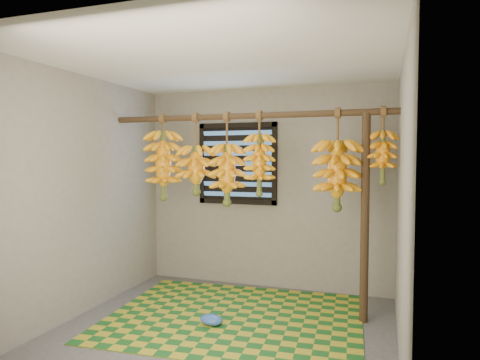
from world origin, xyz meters
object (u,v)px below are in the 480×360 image
at_px(plastic_bag, 211,320).
at_px(banana_bunch_a, 196,170).
at_px(banana_bunch_e, 337,175).
at_px(support_post, 365,218).
at_px(woven_mat, 235,317).
at_px(banana_bunch_c, 227,174).
at_px(banana_bunch_b, 163,165).
at_px(banana_bunch_d, 259,164).
at_px(banana_bunch_f, 383,157).

bearing_deg(plastic_bag, banana_bunch_a, 125.88).
relative_size(plastic_bag, banana_bunch_e, 0.24).
xyz_separation_m(support_post, woven_mat, (-1.21, -0.29, -0.99)).
relative_size(banana_bunch_a, banana_bunch_c, 0.89).
relative_size(plastic_bag, banana_bunch_a, 0.27).
bearing_deg(plastic_bag, banana_bunch_b, 145.03).
distance_m(support_post, plastic_bag, 1.73).
relative_size(support_post, banana_bunch_b, 2.14).
bearing_deg(banana_bunch_d, support_post, 0.00).
bearing_deg(banana_bunch_a, banana_bunch_c, 0.00).
height_order(support_post, banana_bunch_d, banana_bunch_d).
distance_m(plastic_bag, banana_bunch_a, 1.55).
relative_size(banana_bunch_a, banana_bunch_d, 1.00).
bearing_deg(woven_mat, banana_bunch_c, 122.55).
distance_m(banana_bunch_b, banana_bunch_d, 1.10).
bearing_deg(plastic_bag, banana_bunch_f, 20.60).
height_order(plastic_bag, banana_bunch_e, banana_bunch_e).
height_order(plastic_bag, banana_bunch_c, banana_bunch_c).
xyz_separation_m(banana_bunch_d, banana_bunch_e, (0.78, 0.00, -0.10)).
xyz_separation_m(banana_bunch_e, banana_bunch_f, (0.41, 0.00, 0.17)).
bearing_deg(banana_bunch_c, banana_bunch_b, 180.00).
bearing_deg(banana_bunch_c, support_post, 0.00).
height_order(plastic_bag, banana_bunch_b, banana_bunch_b).
relative_size(banana_bunch_b, banana_bunch_d, 1.08).
height_order(banana_bunch_a, banana_bunch_d, same).
distance_m(plastic_bag, banana_bunch_c, 1.45).
bearing_deg(banana_bunch_e, banana_bunch_d, -180.00).
height_order(support_post, banana_bunch_b, banana_bunch_b).
height_order(woven_mat, banana_bunch_d, banana_bunch_d).
bearing_deg(woven_mat, banana_bunch_e, 17.29).
xyz_separation_m(banana_bunch_a, banana_bunch_e, (1.49, 0.00, -0.04)).
height_order(woven_mat, banana_bunch_e, banana_bunch_e).
xyz_separation_m(banana_bunch_a, banana_bunch_b, (-0.40, 0.00, 0.05)).
bearing_deg(banana_bunch_e, banana_bunch_c, 180.00).
distance_m(support_post, banana_bunch_a, 1.80).
xyz_separation_m(support_post, banana_bunch_f, (0.15, 0.00, 0.58)).
xyz_separation_m(support_post, banana_bunch_a, (-1.75, 0.00, 0.44)).
distance_m(banana_bunch_a, banana_bunch_b, 0.40).
xyz_separation_m(plastic_bag, banana_bunch_e, (1.08, 0.56, 1.35)).
bearing_deg(banana_bunch_f, plastic_bag, -159.40).
relative_size(plastic_bag, banana_bunch_b, 0.25).
bearing_deg(support_post, banana_bunch_f, 0.00).
bearing_deg(woven_mat, banana_bunch_f, 12.22).
relative_size(support_post, banana_bunch_e, 2.05).
bearing_deg(woven_mat, banana_bunch_d, 60.73).
xyz_separation_m(banana_bunch_b, banana_bunch_e, (1.88, 0.00, -0.09)).
relative_size(support_post, plastic_bag, 8.63).
bearing_deg(banana_bunch_f, banana_bunch_d, -180.00).
height_order(banana_bunch_b, banana_bunch_c, same).
height_order(support_post, plastic_bag, support_post).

